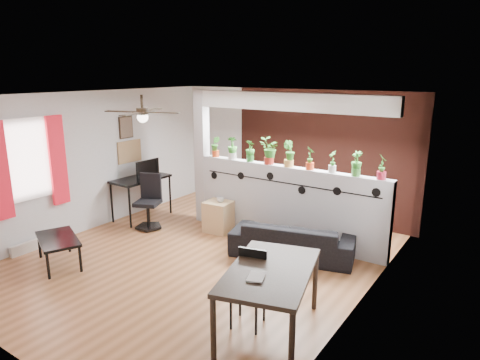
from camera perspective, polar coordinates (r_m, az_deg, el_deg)
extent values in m
cube|color=brown|center=(7.09, -5.49, -10.75)|extent=(6.30, 7.10, 0.10)
cube|color=#B7B7BA|center=(9.10, 6.51, 3.80)|extent=(6.30, 0.04, 2.90)
cube|color=#B7B7BA|center=(8.52, -19.46, 2.35)|extent=(0.04, 7.10, 2.90)
cube|color=#B7B7BA|center=(5.40, 16.20, -4.01)|extent=(0.04, 7.10, 2.90)
cube|color=white|center=(6.43, -6.07, 11.61)|extent=(6.30, 7.10, 0.10)
cube|color=#BCBCC1|center=(7.58, 6.36, -3.21)|extent=(3.60, 0.18, 1.35)
cube|color=white|center=(7.25, 6.75, 10.30)|extent=(3.60, 0.18, 0.30)
cube|color=#BCBCC1|center=(8.45, -5.05, 3.03)|extent=(0.22, 0.20, 2.60)
cube|color=#9E3E2D|center=(8.72, 11.01, 3.17)|extent=(3.90, 0.05, 2.60)
cube|color=black|center=(7.39, 6.10, -0.40)|extent=(3.31, 0.01, 0.02)
cylinder|color=black|center=(8.22, -3.48, 0.60)|extent=(0.14, 0.01, 0.14)
cylinder|color=black|center=(7.85, 0.11, 0.57)|extent=(0.14, 0.01, 0.14)
cylinder|color=black|center=(7.51, 4.03, 0.53)|extent=(0.14, 0.01, 0.14)
cylinder|color=black|center=(7.27, 8.23, -1.35)|extent=(0.14, 0.01, 0.14)
cylinder|color=black|center=(7.01, 12.80, -1.47)|extent=(0.14, 0.01, 0.14)
cylinder|color=black|center=(6.80, 17.69, -1.59)|extent=(0.14, 0.01, 0.14)
cube|color=white|center=(7.81, -26.49, 2.50)|extent=(0.02, 0.95, 1.25)
cube|color=white|center=(7.79, -26.44, 2.49)|extent=(0.04, 1.05, 1.35)
cube|color=red|center=(8.03, -23.15, 2.42)|extent=(0.06, 0.30, 1.55)
cube|color=silver|center=(8.16, -25.19, -7.61)|extent=(0.08, 1.00, 0.18)
cube|color=#957048|center=(9.05, -14.51, 3.71)|extent=(0.03, 0.60, 0.45)
cube|color=#8C7259|center=(8.95, -14.95, 6.80)|extent=(0.03, 0.30, 0.40)
cube|color=black|center=(8.95, -14.97, 6.80)|extent=(0.02, 0.34, 0.44)
cylinder|color=black|center=(6.77, -12.97, 10.19)|extent=(0.04, 0.04, 0.20)
cylinder|color=black|center=(6.78, -12.90, 8.93)|extent=(0.18, 0.18, 0.10)
sphere|color=white|center=(6.79, -12.86, 8.17)|extent=(0.17, 0.17, 0.17)
cube|color=black|center=(6.64, -10.24, 8.86)|extent=(0.55, 0.29, 0.01)
cube|color=black|center=(7.09, -11.65, 9.13)|extent=(0.29, 0.55, 0.01)
cube|color=black|center=(6.94, -15.43, 8.81)|extent=(0.55, 0.29, 0.01)
cube|color=black|center=(6.48, -14.26, 8.53)|extent=(0.29, 0.55, 0.01)
cylinder|color=#D04218|center=(8.23, -3.28, 3.53)|extent=(0.14, 0.14, 0.12)
imported|color=#1E5F1B|center=(8.19, -3.30, 4.82)|extent=(0.25, 0.23, 0.29)
cylinder|color=silver|center=(8.00, -1.02, 3.24)|extent=(0.15, 0.15, 0.12)
imported|color=#1E5F1B|center=(7.96, -1.03, 4.67)|extent=(0.27, 0.25, 0.33)
cylinder|color=#308431|center=(7.78, 1.36, 2.93)|extent=(0.13, 0.13, 0.12)
imported|color=#1E5F1B|center=(7.75, 1.37, 4.27)|extent=(0.20, 0.17, 0.29)
cylinder|color=#AD271B|center=(7.58, 3.87, 2.59)|extent=(0.17, 0.17, 0.12)
imported|color=#1E5F1B|center=(7.54, 3.90, 4.25)|extent=(0.31, 0.30, 0.37)
cylinder|color=#E7AA51|center=(7.39, 6.52, 2.23)|extent=(0.16, 0.16, 0.12)
imported|color=#1E5F1B|center=(7.35, 6.56, 3.88)|extent=(0.25, 0.20, 0.35)
cylinder|color=red|center=(7.22, 9.29, 1.85)|extent=(0.14, 0.14, 0.12)
imported|color=#1E5F1B|center=(7.18, 9.35, 3.31)|extent=(0.25, 0.24, 0.29)
cylinder|color=white|center=(7.07, 12.19, 1.45)|extent=(0.12, 0.12, 0.12)
imported|color=#1E5F1B|center=(7.04, 12.26, 2.80)|extent=(0.22, 0.22, 0.26)
cylinder|color=#3E8C33|center=(6.94, 15.20, 1.02)|extent=(0.14, 0.14, 0.12)
imported|color=#1E5F1B|center=(6.90, 15.30, 2.52)|extent=(0.22, 0.19, 0.29)
cylinder|color=#AE1B32|center=(6.83, 18.32, 0.58)|extent=(0.14, 0.14, 0.12)
imported|color=#1E5F1B|center=(6.79, 18.45, 2.11)|extent=(0.23, 0.25, 0.29)
imported|color=black|center=(7.08, 7.00, -7.96)|extent=(2.01, 1.20, 0.55)
cube|color=tan|center=(8.08, -2.91, -4.89)|extent=(0.51, 0.46, 0.58)
imported|color=gray|center=(7.94, -2.65, -2.63)|extent=(0.13, 0.13, 0.10)
cube|color=black|center=(8.90, -13.10, 0.16)|extent=(0.64, 1.19, 0.04)
cylinder|color=black|center=(8.88, -16.72, -2.96)|extent=(0.04, 0.04, 0.80)
cylinder|color=black|center=(8.48, -14.48, -3.62)|extent=(0.04, 0.04, 0.80)
cylinder|color=black|center=(9.55, -11.59, -1.43)|extent=(0.04, 0.04, 0.80)
cylinder|color=black|center=(9.18, -9.30, -1.96)|extent=(0.04, 0.04, 0.80)
imported|color=black|center=(8.97, -12.44, 1.09)|extent=(0.34, 0.06, 0.19)
cylinder|color=black|center=(8.46, -12.05, -6.09)|extent=(0.54, 0.54, 0.04)
cylinder|color=black|center=(8.39, -12.13, -4.63)|extent=(0.06, 0.06, 0.46)
cube|color=black|center=(8.31, -12.22, -3.01)|extent=(0.57, 0.57, 0.07)
cube|color=black|center=(8.40, -11.79, -0.73)|extent=(0.41, 0.22, 0.50)
cube|color=black|center=(4.89, 4.04, -12.05)|extent=(1.25, 1.65, 0.05)
cylinder|color=black|center=(4.63, -3.58, -19.43)|extent=(0.06, 0.06, 0.75)
cylinder|color=black|center=(4.43, 6.90, -21.22)|extent=(0.06, 0.06, 0.75)
cylinder|color=black|center=(5.76, 1.81, -12.16)|extent=(0.06, 0.06, 0.75)
cylinder|color=black|center=(5.61, 9.99, -13.19)|extent=(0.06, 0.06, 0.75)
imported|color=gray|center=(4.69, 1.08, -12.70)|extent=(0.24, 0.28, 0.02)
cube|color=black|center=(5.18, 1.07, -14.66)|extent=(0.45, 0.45, 0.03)
cube|color=black|center=(5.20, 1.70, -11.50)|extent=(0.35, 0.11, 0.47)
cube|color=black|center=(5.21, -1.22, -17.25)|extent=(0.03, 0.03, 0.44)
cube|color=black|center=(5.12, 2.18, -17.88)|extent=(0.03, 0.03, 0.44)
cube|color=black|center=(5.35, 0.02, -13.54)|extent=(0.03, 0.03, 0.89)
cube|color=black|center=(5.26, 3.29, -14.07)|extent=(0.03, 0.03, 0.89)
cube|color=black|center=(7.25, -23.14, -7.25)|extent=(1.09, 0.87, 0.04)
cylinder|color=black|center=(7.71, -25.17, -7.96)|extent=(0.04, 0.04, 0.40)
cylinder|color=black|center=(6.90, -24.22, -10.44)|extent=(0.04, 0.04, 0.40)
cylinder|color=black|center=(7.76, -21.86, -7.47)|extent=(0.04, 0.04, 0.40)
cylinder|color=black|center=(6.96, -20.52, -9.87)|extent=(0.04, 0.04, 0.40)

